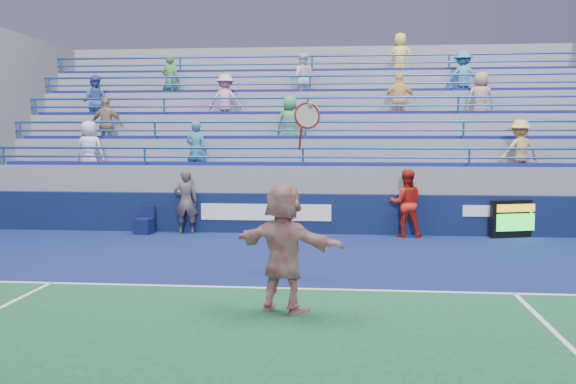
# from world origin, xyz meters

# --- Properties ---
(ground) EXTENTS (120.00, 120.00, 0.00)m
(ground) POSITION_xyz_m (0.00, 0.00, 0.00)
(ground) COLOR #333538
(sponsor_wall) EXTENTS (18.00, 0.32, 1.10)m
(sponsor_wall) POSITION_xyz_m (0.00, 6.50, 0.55)
(sponsor_wall) COLOR #091836
(sponsor_wall) RESTS_ON ground
(bleacher_stand) EXTENTS (18.00, 5.60, 6.13)m
(bleacher_stand) POSITION_xyz_m (-0.00, 10.27, 1.54)
(bleacher_stand) COLOR slate
(bleacher_stand) RESTS_ON ground
(serve_speed_board) EXTENTS (1.43, 0.59, 1.00)m
(serve_speed_board) POSITION_xyz_m (5.68, 6.29, 0.50)
(serve_speed_board) COLOR black
(serve_speed_board) RESTS_ON ground
(judge_chair) EXTENTS (0.50, 0.50, 0.78)m
(judge_chair) POSITION_xyz_m (-4.30, 5.94, 0.25)
(judge_chair) COLOR #0D133F
(judge_chair) RESTS_ON ground
(tennis_player) EXTENTS (1.93, 1.30, 3.19)m
(tennis_player) POSITION_xyz_m (0.31, -1.43, 1.00)
(tennis_player) COLOR silver
(tennis_player) RESTS_ON ground
(line_judge) EXTENTS (0.72, 0.54, 1.78)m
(line_judge) POSITION_xyz_m (-3.18, 6.12, 0.89)
(line_judge) COLOR #121733
(line_judge) RESTS_ON ground
(ball_girl) EXTENTS (0.88, 0.69, 1.81)m
(ball_girl) POSITION_xyz_m (2.79, 6.15, 0.90)
(ball_girl) COLOR #B31F14
(ball_girl) RESTS_ON ground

